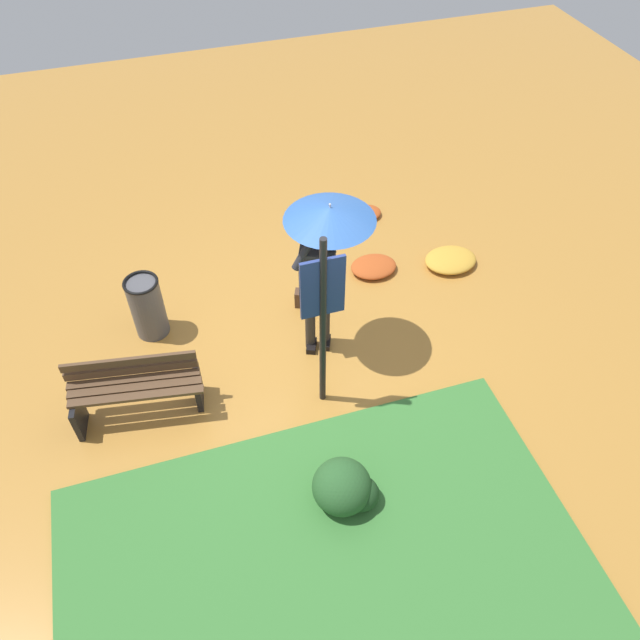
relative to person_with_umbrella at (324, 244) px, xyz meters
name	(u,v)px	position (x,y,z in m)	size (l,w,h in m)	color
ground_plane	(305,356)	(-0.28, -0.15, -1.55)	(18.00, 18.00, 0.00)	#B27A33
grass_verge	(343,618)	(-0.81, -3.13, -1.53)	(4.80, 4.00, 0.05)	#387533
person_with_umbrella	(324,244)	(0.00, 0.00, 0.00)	(0.96, 0.96, 2.04)	#2D2823
info_sign_post	(323,307)	(-0.27, -0.79, -0.11)	(0.44, 0.07, 2.30)	black
handbag	(307,298)	(-0.01, 0.67, -1.42)	(0.33, 0.24, 0.37)	#4C3323
park_bench	(136,388)	(-2.23, -0.37, -1.15)	(1.40, 0.58, 0.75)	black
trash_bin	(147,307)	(-1.97, 0.82, -1.13)	(0.42, 0.42, 0.83)	#4C4C51
shrub_cluster	(346,488)	(-0.43, -2.07, -1.31)	(0.64, 0.58, 0.52)	#285628
leaf_pile_near_person	(374,267)	(1.05, 1.05, -1.48)	(0.63, 0.50, 0.14)	#B74C1E
leaf_pile_by_bench	(451,260)	(2.11, 0.85, -1.47)	(0.72, 0.58, 0.16)	gold
leaf_pile_far_path	(365,213)	(1.35, 2.23, -1.50)	(0.50, 0.40, 0.11)	#B74C1E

